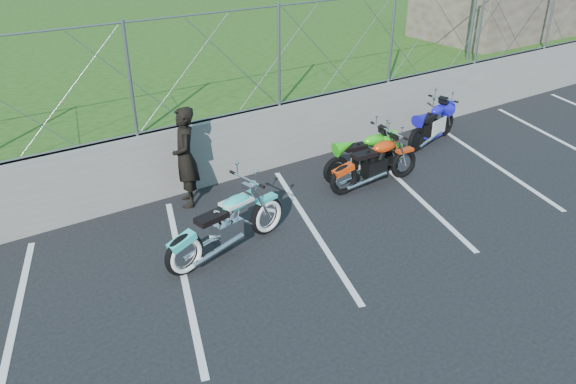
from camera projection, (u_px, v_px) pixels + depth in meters
ground at (348, 253)px, 8.91m from camera, size 90.00×90.00×0.00m
retaining_wall at (238, 146)px, 11.19m from camera, size 30.00×0.22×1.30m
grass_field at (88, 50)px, 18.55m from camera, size 30.00×20.00×1.30m
stone_building at (502, 5)px, 17.20m from camera, size 5.00×3.00×1.80m
chain_link_fence at (234, 64)px, 10.44m from camera, size 28.00×0.03×2.00m
sign_pole at (476, 0)px, 14.10m from camera, size 0.08×0.08×3.00m
parking_lines at (364, 208)px, 10.25m from camera, size 18.29×4.31×0.01m
cruiser_turquoise at (229, 226)px, 8.75m from camera, size 2.31×0.73×1.16m
naked_orange at (376, 165)px, 10.87m from camera, size 2.09×0.71×1.04m
sportbike_green at (366, 157)px, 11.24m from camera, size 1.93×0.69×1.00m
sportbike_blue at (433, 125)px, 12.84m from camera, size 1.91×0.70×1.00m
person_standing at (185, 157)px, 9.99m from camera, size 0.63×0.78×1.85m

